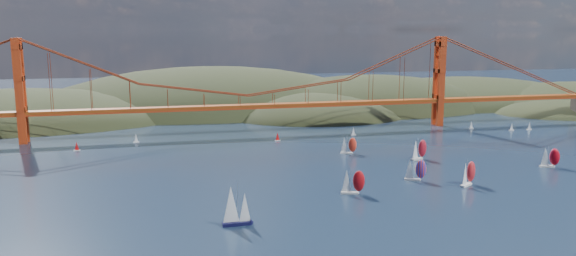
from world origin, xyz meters
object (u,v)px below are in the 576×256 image
Objects in this scene: racer_3 at (419,149)px; racer_5 at (348,145)px; racer_1 at (468,173)px; racer_4 at (550,158)px; racer_rwb at (415,169)px; racer_2 at (549,157)px; sloop_navy at (235,206)px; racer_0 at (352,181)px.

racer_3 reaches higher than racer_5.
racer_1 is at bearing -53.56° from racer_5.
racer_4 is 0.99× the size of racer_5.
racer_3 is 1.07× the size of racer_rwb.
racer_2 is 0.59m from racer_4.
racer_rwb is at bearing -65.39° from racer_5.
racer_5 is (67.58, 87.49, -1.88)m from sloop_navy.
racer_0 is 32.74m from racer_rwb.
sloop_navy is 1.47× the size of racer_2.
racer_0 is at bearing -159.37° from racer_3.
racer_1 is 69.01m from racer_5.
racer_rwb is at bearing 37.34° from racer_0.
sloop_navy reaches higher than racer_1.
racer_3 reaches higher than racer_0.
racer_2 is 0.90× the size of racer_3.
racer_rwb reaches higher than racer_4.
racer_1 reaches higher than racer_0.
racer_2 is 0.97× the size of racer_rwb.
racer_5 is (-27.29, 19.71, -0.68)m from racer_3.
racer_1 is 1.17× the size of racer_4.
racer_5 is at bearing 164.29° from racer_4.
racer_3 is at bearing 56.11° from racer_1.
racer_5 is (-76.57, 46.15, 0.05)m from racer_4.
racer_5 is at bearing 80.00° from racer_1.
racer_2 is at bearing 15.01° from sloop_navy.
racer_2 is 67.32m from racer_rwb.
racer_rwb is at bearing 23.31° from sloop_navy.
racer_rwb is at bearing -140.62° from racer_3.
racer_5 is 0.92× the size of racer_rwb.
racer_5 is 53.26m from racer_rwb.
racer_rwb is (-17.95, -32.72, -0.33)m from racer_3.
racer_3 is 33.67m from racer_5.
racer_4 is 0.91× the size of racer_rwb.
racer_1 is 1.00× the size of racer_3.
racer_5 is (-76.32, 45.68, -0.20)m from racer_2.
racer_0 is 99.44m from racer_4.
racer_0 is at bearing -160.04° from racer_2.
racer_5 is (-25.77, 64.02, -0.66)m from racer_1.
racer_0 is 0.96× the size of racer_1.
racer_rwb is (-66.98, -6.76, 0.15)m from racer_2.
sloop_navy is at bearing -113.17° from racer_5.
racer_0 is 1.02× the size of racer_rwb.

